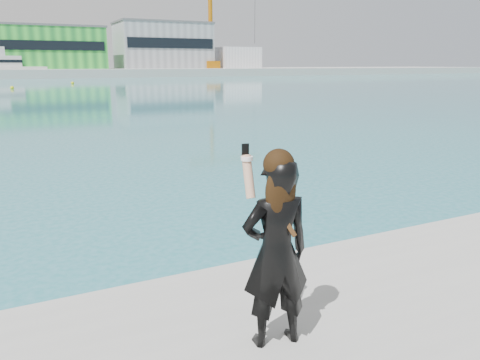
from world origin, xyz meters
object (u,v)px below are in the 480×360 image
object	(u,v)px
dock_crane	(214,20)
woman	(276,248)
buoy_extra	(73,84)
buoy_near	(12,89)

from	to	relation	value
dock_crane	woman	bearing A→B (deg)	-113.24
buoy_extra	dock_crane	bearing A→B (deg)	44.28
buoy_near	buoy_extra	bearing A→B (deg)	54.51
dock_crane	buoy_near	size ratio (longest dim) A/B	48.00
buoy_near	buoy_extra	xyz separation A→B (m)	(9.26, 12.99, 0.00)
dock_crane	woman	world-z (taller)	dock_crane
buoy_near	buoy_extra	distance (m)	15.95
buoy_extra	woman	distance (m)	79.86
woman	buoy_near	bearing A→B (deg)	-82.14
buoy_near	woman	world-z (taller)	woman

